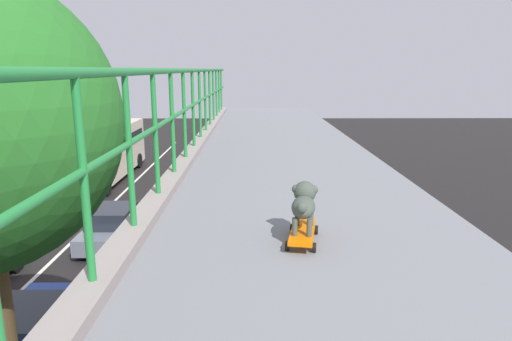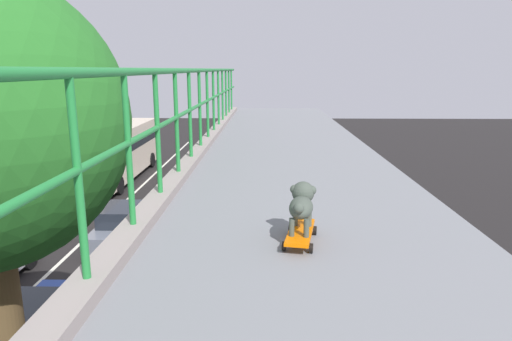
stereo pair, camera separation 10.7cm
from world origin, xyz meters
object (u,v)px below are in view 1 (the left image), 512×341
at_px(car_grey_seventh, 113,226).
at_px(toy_skateboard, 303,232).
at_px(car_blue_fifth, 26,335).
at_px(city_bus, 100,152).
at_px(small_dog, 304,202).

xyz_separation_m(car_grey_seventh, toy_skateboard, (5.59, -13.03, 4.67)).
bearing_deg(toy_skateboard, car_grey_seventh, 113.21).
height_order(car_blue_fifth, city_bus, city_bus).
bearing_deg(car_grey_seventh, city_bus, 110.48).
xyz_separation_m(car_grey_seventh, small_dog, (5.59, -13.00, 4.88)).
bearing_deg(city_bus, toy_skateboard, -67.92).
distance_m(car_grey_seventh, city_bus, 10.12).
bearing_deg(car_blue_fifth, toy_skateboard, -48.02).
distance_m(city_bus, toy_skateboard, 24.49).
xyz_separation_m(city_bus, toy_skateboard, (9.11, -22.45, 3.55)).
height_order(car_grey_seventh, toy_skateboard, toy_skateboard).
bearing_deg(car_grey_seventh, car_blue_fifth, -88.29).
bearing_deg(small_dog, city_bus, 112.12).
height_order(car_blue_fifth, car_grey_seventh, car_blue_fifth).
bearing_deg(car_blue_fifth, car_grey_seventh, 91.71).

